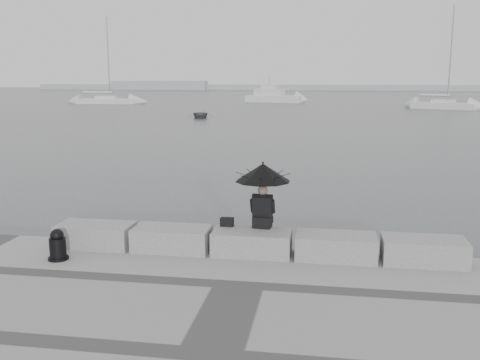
% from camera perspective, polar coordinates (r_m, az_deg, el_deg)
% --- Properties ---
extents(ground, '(360.00, 360.00, 0.00)m').
position_cam_1_polar(ground, '(11.72, 1.56, -9.54)').
color(ground, '#3F4143').
rests_on(ground, ground).
extents(stone_block_far_left, '(1.60, 0.80, 0.50)m').
position_cam_1_polar(stone_block_far_left, '(11.97, -15.15, -5.70)').
color(stone_block_far_left, slate).
rests_on(stone_block_far_left, promenade).
extents(stone_block_left, '(1.60, 0.80, 0.50)m').
position_cam_1_polar(stone_block_left, '(11.40, -7.27, -6.25)').
color(stone_block_left, slate).
rests_on(stone_block_left, promenade).
extents(stone_block_centre, '(1.60, 0.80, 0.50)m').
position_cam_1_polar(stone_block_centre, '(11.05, 1.27, -6.71)').
color(stone_block_centre, slate).
rests_on(stone_block_centre, promenade).
extents(stone_block_right, '(1.60, 0.80, 0.50)m').
position_cam_1_polar(stone_block_right, '(10.97, 10.18, -7.03)').
color(stone_block_right, slate).
rests_on(stone_block_right, promenade).
extents(stone_block_far_right, '(1.60, 0.80, 0.50)m').
position_cam_1_polar(stone_block_far_right, '(11.14, 19.02, -7.18)').
color(stone_block_far_right, slate).
rests_on(stone_block_far_right, promenade).
extents(seated_person, '(1.16, 1.16, 1.39)m').
position_cam_1_polar(seated_person, '(11.05, 2.44, -0.02)').
color(seated_person, black).
rests_on(seated_person, stone_block_centre).
extents(bag, '(0.28, 0.16, 0.18)m').
position_cam_1_polar(bag, '(11.32, -1.40, -4.49)').
color(bag, black).
rests_on(bag, stone_block_centre).
extents(mooring_bollard, '(0.41, 0.41, 0.64)m').
position_cam_1_polar(mooring_bollard, '(11.33, -18.87, -6.77)').
color(mooring_bollard, black).
rests_on(mooring_bollard, promenade).
extents(distant_landmass, '(180.00, 8.00, 2.80)m').
position_cam_1_polar(distant_landmass, '(165.70, 5.83, 9.82)').
color(distant_landmass, '#A3A6A9').
rests_on(distant_landmass, ground).
extents(sailboat_left, '(9.18, 3.39, 12.90)m').
position_cam_1_polar(sailboat_left, '(85.03, -14.05, 8.24)').
color(sailboat_left, silver).
rests_on(sailboat_left, ground).
extents(sailboat_right, '(8.04, 5.64, 12.90)m').
position_cam_1_polar(sailboat_right, '(74.05, 20.86, 7.50)').
color(sailboat_right, silver).
rests_on(sailboat_right, ground).
extents(motor_cruiser, '(9.69, 5.00, 4.50)m').
position_cam_1_polar(motor_cruiser, '(87.29, 3.73, 8.86)').
color(motor_cruiser, silver).
rests_on(motor_cruiser, ground).
extents(dinghy, '(3.79, 2.29, 0.60)m').
position_cam_1_polar(dinghy, '(54.74, -4.27, 6.97)').
color(dinghy, slate).
rests_on(dinghy, ground).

